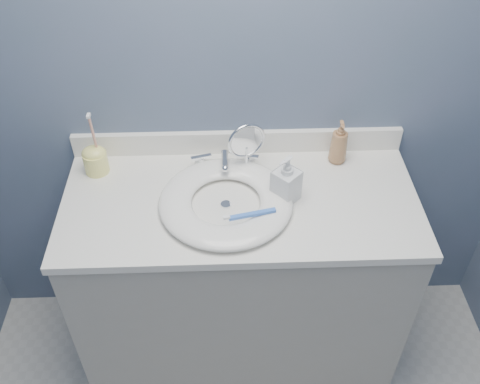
{
  "coord_description": "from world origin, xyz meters",
  "views": [
    {
      "loc": [
        -0.05,
        -0.35,
        2.13
      ],
      "look_at": [
        -0.0,
        0.94,
        0.94
      ],
      "focal_mm": 40.0,
      "sensor_mm": 36.0,
      "label": 1
    }
  ],
  "objects_px": {
    "makeup_mirror": "(246,147)",
    "toothbrush_holder": "(95,159)",
    "soap_bottle_clear": "(286,179)",
    "soap_bottle_amber": "(339,142)"
  },
  "relations": [
    {
      "from": "makeup_mirror",
      "to": "toothbrush_holder",
      "type": "distance_m",
      "value": 0.54
    },
    {
      "from": "soap_bottle_clear",
      "to": "toothbrush_holder",
      "type": "bearing_deg",
      "value": -149.2
    },
    {
      "from": "soap_bottle_amber",
      "to": "toothbrush_holder",
      "type": "xyz_separation_m",
      "value": [
        -0.87,
        -0.03,
        -0.03
      ]
    },
    {
      "from": "soap_bottle_clear",
      "to": "soap_bottle_amber",
      "type": "bearing_deg",
      "value": 88.09
    },
    {
      "from": "toothbrush_holder",
      "to": "soap_bottle_clear",
      "type": "bearing_deg",
      "value": -14.32
    },
    {
      "from": "makeup_mirror",
      "to": "toothbrush_holder",
      "type": "bearing_deg",
      "value": 157.43
    },
    {
      "from": "makeup_mirror",
      "to": "soap_bottle_clear",
      "type": "distance_m",
      "value": 0.2
    },
    {
      "from": "soap_bottle_amber",
      "to": "soap_bottle_clear",
      "type": "distance_m",
      "value": 0.29
    },
    {
      "from": "toothbrush_holder",
      "to": "soap_bottle_amber",
      "type": "bearing_deg",
      "value": 1.76
    },
    {
      "from": "makeup_mirror",
      "to": "soap_bottle_clear",
      "type": "xyz_separation_m",
      "value": [
        0.13,
        -0.15,
        -0.02
      ]
    }
  ]
}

